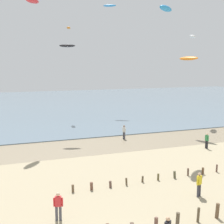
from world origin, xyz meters
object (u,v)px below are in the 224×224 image
(person_far_down_beach, at_px, (207,140))
(kite_aloft_3, at_px, (189,58))
(person_right_flank, at_px, (124,132))
(kite_aloft_6, at_px, (67,46))
(kite_aloft_1, at_px, (32,1))
(kite_aloft_7, at_px, (69,28))
(kite_aloft_9, at_px, (110,6))
(person_nearest_camera, at_px, (199,184))
(person_by_waterline, at_px, (58,206))
(kite_aloft_8, at_px, (193,37))
(kite_aloft_5, at_px, (166,9))

(person_far_down_beach, relative_size, kite_aloft_3, 0.60)
(person_right_flank, height_order, person_far_down_beach, same)
(person_right_flank, distance_m, kite_aloft_6, 12.66)
(kite_aloft_1, height_order, kite_aloft_7, kite_aloft_1)
(kite_aloft_9, bearing_deg, kite_aloft_7, -123.62)
(person_nearest_camera, relative_size, person_by_waterline, 1.00)
(kite_aloft_6, relative_size, kite_aloft_8, 0.71)
(person_by_waterline, bearing_deg, kite_aloft_9, 66.50)
(person_by_waterline, xyz_separation_m, kite_aloft_7, (8.38, 34.91, 14.04))
(person_by_waterline, relative_size, kite_aloft_9, 0.70)
(person_nearest_camera, xyz_separation_m, person_far_down_beach, (8.22, 10.16, 0.00))
(person_far_down_beach, bearing_deg, kite_aloft_3, 71.84)
(person_by_waterline, distance_m, kite_aloft_9, 47.41)
(person_far_down_beach, relative_size, kite_aloft_6, 0.87)
(kite_aloft_3, height_order, kite_aloft_7, kite_aloft_7)
(kite_aloft_1, relative_size, kite_aloft_5, 0.78)
(person_nearest_camera, height_order, kite_aloft_5, kite_aloft_5)
(kite_aloft_3, bearing_deg, kite_aloft_5, 111.32)
(person_nearest_camera, distance_m, kite_aloft_8, 31.94)
(person_nearest_camera, bearing_deg, kite_aloft_7, 92.12)
(person_right_flank, distance_m, kite_aloft_5, 14.87)
(person_nearest_camera, bearing_deg, person_by_waterline, -179.86)
(kite_aloft_1, xyz_separation_m, kite_aloft_6, (4.15, 1.38, -4.79))
(person_nearest_camera, height_order, kite_aloft_3, kite_aloft_3)
(kite_aloft_8, bearing_deg, person_right_flank, -24.58)
(person_right_flank, relative_size, kite_aloft_7, 0.93)
(kite_aloft_1, height_order, kite_aloft_3, kite_aloft_1)
(kite_aloft_1, relative_size, kite_aloft_3, 0.84)
(person_nearest_camera, bearing_deg, kite_aloft_1, 112.99)
(person_far_down_beach, distance_m, kite_aloft_5, 14.50)
(person_nearest_camera, height_order, kite_aloft_7, kite_aloft_7)
(kite_aloft_7, bearing_deg, person_right_flank, 14.54)
(person_nearest_camera, distance_m, kite_aloft_6, 24.28)
(kite_aloft_6, relative_size, kite_aloft_7, 1.06)
(person_by_waterline, distance_m, kite_aloft_6, 24.48)
(kite_aloft_8, bearing_deg, kite_aloft_1, -41.56)
(person_right_flank, xyz_separation_m, kite_aloft_3, (9.34, 0.84, 8.87))
(person_by_waterline, height_order, kite_aloft_3, kite_aloft_3)
(person_right_flank, relative_size, kite_aloft_1, 0.71)
(person_nearest_camera, relative_size, kite_aloft_6, 0.87)
(person_right_flank, relative_size, kite_aloft_3, 0.60)
(person_far_down_beach, distance_m, kite_aloft_7, 29.98)
(person_far_down_beach, relative_size, kite_aloft_9, 0.70)
(kite_aloft_5, bearing_deg, person_right_flank, 68.01)
(kite_aloft_3, relative_size, kite_aloft_7, 1.55)
(kite_aloft_6, bearing_deg, kite_aloft_9, -107.66)
(person_right_flank, bearing_deg, kite_aloft_6, 143.54)
(person_by_waterline, xyz_separation_m, kite_aloft_5, (13.45, 11.92, 13.70))
(kite_aloft_1, height_order, kite_aloft_5, kite_aloft_1)
(person_far_down_beach, bearing_deg, kite_aloft_6, 138.01)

